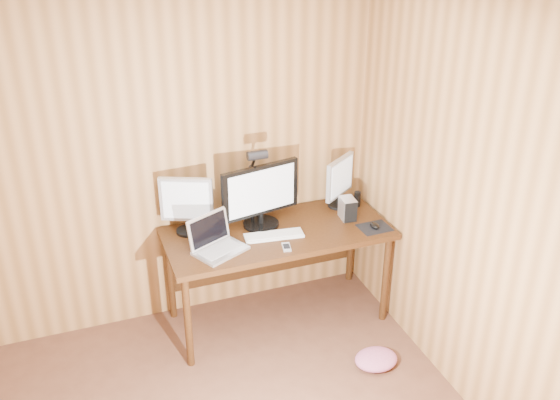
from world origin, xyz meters
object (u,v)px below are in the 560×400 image
mouse (375,225)px  hard_drive (348,209)px  monitor_right (340,181)px  desk (274,241)px  desk_lamp (255,173)px  laptop (215,242)px  phone (286,247)px  speaker (357,199)px  keyboard (274,235)px  monitor_left (187,204)px  monitor_center (261,195)px

mouse → hard_drive: size_ratio=0.63×
monitor_right → mouse: 0.46m
monitor_right → mouse: bearing=-112.9°
desk → desk_lamp: 0.53m
laptop → phone: laptop is taller
mouse → speaker: bearing=71.6°
desk → keyboard: keyboard is taller
monitor_left → desk_lamp: desk_lamp is taller
monitor_left → keyboard: monitor_left is taller
monitor_left → desk_lamp: size_ratio=0.68×
phone → hard_drive: bearing=35.5°
monitor_left → hard_drive: (1.15, -0.20, -0.14)m
monitor_right → keyboard: 0.71m
desk → monitor_left: 0.70m
desk → monitor_center: size_ratio=2.70×
monitor_left → laptop: (0.12, -0.30, -0.17)m
desk → hard_drive: 0.59m
monitor_center → phone: bearing=-92.4°
laptop → mouse: (1.15, -0.10, -0.04)m
desk → desk_lamp: desk_lamp is taller
laptop → desk_lamp: size_ratio=0.67×
desk → mouse: size_ratio=15.80×
mouse → phone: (-0.69, -0.04, -0.01)m
hard_drive → phone: hard_drive is taller
phone → speaker: size_ratio=0.99×
desk_lamp → speaker: bearing=-17.9°
monitor_left → monitor_right: monitor_left is taller
monitor_left → laptop: bearing=-44.6°
monitor_left → speaker: 1.31m
monitor_left → monitor_right: bearing=23.9°
laptop → hard_drive: (1.03, 0.10, 0.02)m
desk_lamp → desk: bearing=-67.9°
monitor_right → hard_drive: (-0.03, -0.21, -0.13)m
mouse → phone: bearing=171.3°
monitor_center → desk_lamp: (-0.02, 0.07, 0.14)m
desk → keyboard: bearing=-110.5°
speaker → desk_lamp: desk_lamp is taller
desk → monitor_center: monitor_center is taller
monitor_center → phone: size_ratio=5.08×
monitor_right → keyboard: size_ratio=0.93×
monitor_center → desk_lamp: 0.16m
laptop → mouse: bearing=-31.1°
speaker → desk_lamp: size_ratio=0.19×
desk → desk_lamp: (-0.10, 0.13, 0.50)m
monitor_center → monitor_right: 0.66m
monitor_right → speaker: monitor_right is taller
laptop → keyboard: size_ratio=0.97×
laptop → mouse: size_ratio=4.07×
desk → monitor_right: bearing=13.6°
monitor_center → desk: bearing=-44.8°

